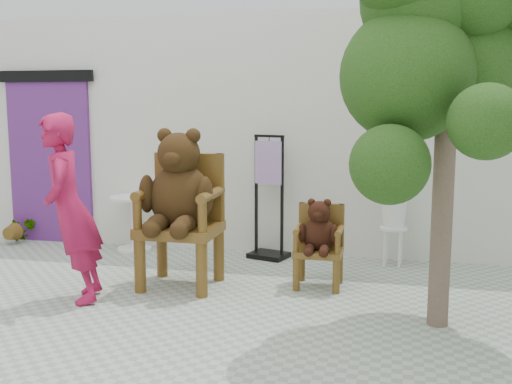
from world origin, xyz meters
The scene contains 11 objects.
ground_plane centered at (0.00, 0.00, 0.00)m, with size 60.00×60.00×0.00m, color #A0A897.
back_wall centered at (0.00, 3.10, 1.50)m, with size 9.00×1.00×3.00m, color silver.
doorway centered at (-3.00, 2.58, 1.16)m, with size 1.40×0.11×2.33m.
chair_big centered at (-0.55, 1.02, 0.93)m, with size 0.78×0.86×1.64m.
chair_small centered at (0.85, 1.31, 0.54)m, with size 0.48×0.50×0.93m.
person centered at (-1.39, 0.31, 0.90)m, with size 0.65×0.43×1.79m, color #A41440.
cafe_table centered at (-1.69, 2.35, 0.44)m, with size 0.60×0.60×0.70m.
display_stand centered at (0.10, 2.35, 0.58)m, with size 0.53×0.47×1.51m.
stool_bucket centered at (1.60, 2.35, 0.64)m, with size 0.32×0.32×1.46m.
tree centered at (2.05, 0.59, 2.60)m, with size 2.06×1.89×3.65m.
potted_plant centered at (-3.40, 2.35, 0.20)m, with size 0.37×0.32×0.41m, color black.
Camera 1 is at (1.58, -4.71, 1.87)m, focal length 42.00 mm.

